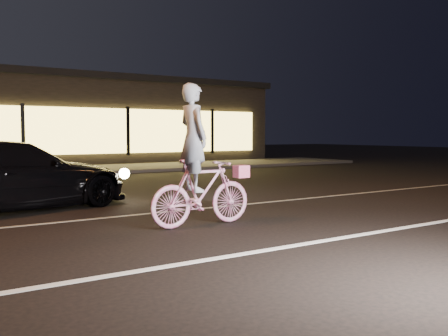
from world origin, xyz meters
TOP-DOWN VIEW (x-y plane):
  - ground at (0.00, 0.00)m, footprint 90.00×90.00m
  - lane_stripe_near at (0.00, -1.50)m, footprint 60.00×0.12m
  - lane_stripe_far at (0.00, 2.00)m, footprint 60.00×0.10m
  - sidewalk at (0.00, 13.00)m, footprint 30.00×4.00m
  - storefront at (0.00, 18.97)m, footprint 25.40×8.42m
  - cyclist at (-0.23, 0.42)m, footprint 1.82×0.63m
  - sedan at (-2.50, 3.72)m, footprint 5.04×3.14m

SIDE VIEW (x-z plane):
  - ground at x=0.00m, z-range 0.00..0.00m
  - lane_stripe_near at x=0.00m, z-range 0.00..0.01m
  - lane_stripe_far at x=0.00m, z-range 0.00..0.01m
  - sidewalk at x=0.00m, z-range 0.00..0.12m
  - sedan at x=-2.50m, z-range 0.00..1.36m
  - cyclist at x=-0.23m, z-range -0.33..1.96m
  - storefront at x=0.00m, z-range 0.05..4.25m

